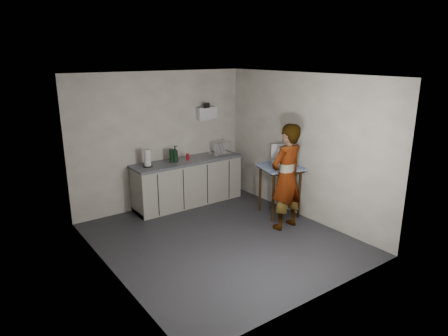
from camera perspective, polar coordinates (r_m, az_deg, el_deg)
ground at (r=6.59m, az=-0.41°, el=-10.13°), size 4.00×4.00×0.00m
wall_back at (r=7.79m, az=-8.95°, el=3.96°), size 3.60×0.02×2.60m
wall_right at (r=7.28m, az=11.15°, el=2.99°), size 0.02×4.00×2.60m
wall_left at (r=5.34m, az=-16.32°, el=-2.14°), size 0.02×4.00×2.60m
ceiling at (r=5.92m, az=-0.47°, el=13.03°), size 3.60×4.00×0.01m
kitchen_counter at (r=7.96m, az=-5.16°, el=-2.17°), size 2.24×0.62×0.91m
wall_shelf at (r=8.14m, az=-2.54°, el=7.85°), size 0.42×0.18×0.37m
side_table at (r=7.37m, az=8.01°, el=-0.60°), size 0.89×0.89×0.94m
standing_man at (r=6.78m, az=8.91°, el=-1.28°), size 0.70×0.49×1.82m
soap_bottle at (r=7.66m, az=-7.01°, el=2.03°), size 0.17×0.17×0.31m
soda_can at (r=7.81m, az=-5.21°, el=1.62°), size 0.06×0.06×0.12m
dark_bottle at (r=7.62m, az=-7.52°, el=1.76°), size 0.08×0.08×0.27m
paper_towel at (r=7.41m, az=-10.89°, el=1.34°), size 0.18×0.18×0.32m
dish_rack at (r=8.21m, az=-0.63°, el=2.43°), size 0.39×0.30×0.28m
bakery_box at (r=7.35m, az=8.00°, el=1.02°), size 0.35×0.35×0.37m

